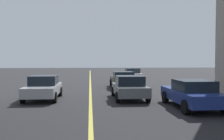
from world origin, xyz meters
TOP-DOWN VIEW (x-y plane):
  - lane_centre_line at (20.00, 0.00)m, footprint 80.00×0.16m
  - car_blue_mid at (13.76, -4.90)m, footprint 4.40×1.95m
  - car_white_oncoming at (30.96, -4.90)m, footprint 3.90×1.89m
  - car_black_trailing at (22.93, -2.74)m, footprint 4.40×1.95m
  - car_grey_parked_a at (16.79, -2.31)m, footprint 3.90×1.89m
  - car_silver_far at (17.17, 2.78)m, footprint 3.90×1.89m

SIDE VIEW (x-z plane):
  - lane_centre_line at x=20.00m, z-range 0.00..0.01m
  - car_white_oncoming at x=30.96m, z-range 0.00..1.40m
  - car_grey_parked_a at x=16.79m, z-range 0.00..1.40m
  - car_silver_far at x=17.17m, z-range 0.00..1.40m
  - car_blue_mid at x=13.76m, z-range 0.02..1.39m
  - car_black_trailing at x=22.93m, z-range 0.02..1.39m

